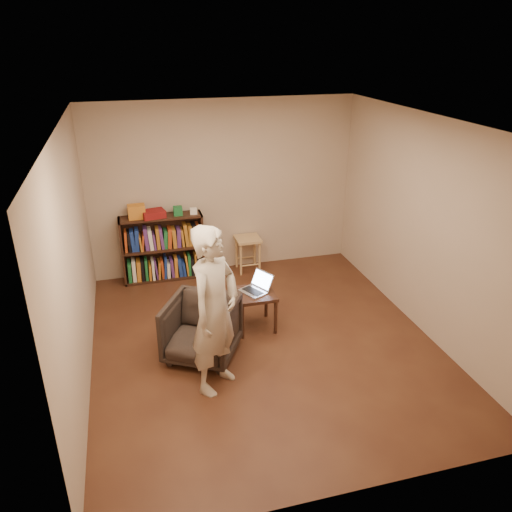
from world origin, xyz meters
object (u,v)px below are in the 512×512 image
object	(u,v)px
bookshelf	(163,251)
armchair	(202,329)
stool	(248,244)
side_table	(255,298)
laptop	(257,287)
person	(215,311)

from	to	relation	value
bookshelf	armchair	world-z (taller)	bookshelf
bookshelf	stool	distance (m)	1.29
side_table	laptop	bearing A→B (deg)	50.84
side_table	person	bearing A→B (deg)	-124.23
bookshelf	person	bearing A→B (deg)	-83.90
stool	laptop	xyz separation A→B (m)	(-0.29, -1.60, 0.11)
laptop	person	xyz separation A→B (m)	(-0.71, -1.04, 0.35)
stool	side_table	bearing A→B (deg)	-101.21
person	bookshelf	bearing A→B (deg)	50.46
laptop	stool	bearing A→B (deg)	141.08
side_table	laptop	xyz separation A→B (m)	(0.04, 0.05, 0.14)
bookshelf	armchair	distance (m)	2.17
bookshelf	armchair	bearing A→B (deg)	-84.00
stool	laptop	size ratio (longest dim) A/B	1.22
side_table	armchair	bearing A→B (deg)	-149.30
stool	laptop	distance (m)	1.63
stool	bookshelf	bearing A→B (deg)	177.17
armchair	laptop	world-z (taller)	laptop
bookshelf	armchair	xyz separation A→B (m)	(0.23, -2.15, -0.09)
stool	side_table	xyz separation A→B (m)	(-0.33, -1.65, -0.03)
bookshelf	laptop	world-z (taller)	bookshelf
side_table	laptop	distance (m)	0.15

